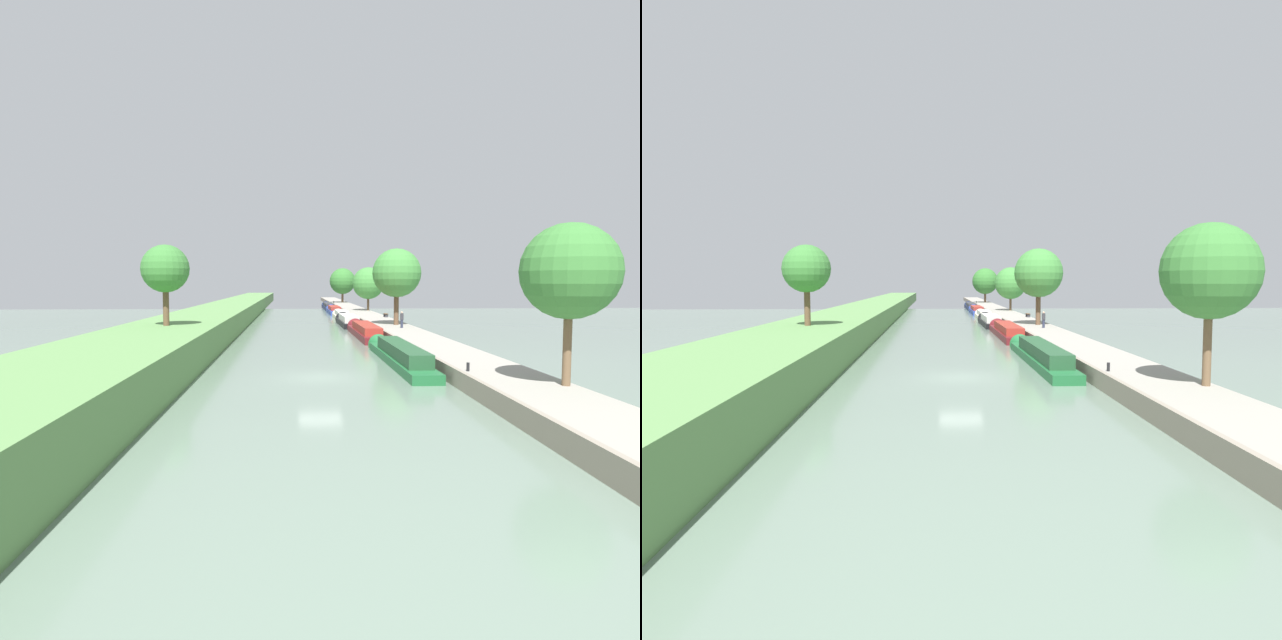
{
  "view_description": "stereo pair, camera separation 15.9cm",
  "coord_description": "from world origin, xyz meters",
  "views": [
    {
      "loc": [
        -1.63,
        -30.85,
        5.54
      ],
      "look_at": [
        1.69,
        32.97,
        1.0
      ],
      "focal_mm": 30.15,
      "sensor_mm": 36.0,
      "label": 1
    },
    {
      "loc": [
        -1.47,
        -30.86,
        5.54
      ],
      "look_at": [
        1.69,
        32.97,
        1.0
      ],
      "focal_mm": 30.15,
      "sensor_mm": 36.0,
      "label": 2
    }
  ],
  "objects": [
    {
      "name": "ground_plane",
      "position": [
        0.0,
        0.0,
        0.0
      ],
      "size": [
        160.0,
        160.0,
        0.0
      ],
      "primitive_type": "plane",
      "color": "slate"
    },
    {
      "name": "mooring_bollard_far",
      "position": [
        7.48,
        86.2,
        1.14
      ],
      "size": [
        0.16,
        0.16,
        0.45
      ],
      "color": "black",
      "rests_on": "right_towpath"
    },
    {
      "name": "tree_rightbank_near",
      "position": [
        10.59,
        -7.74,
        6.0
      ],
      "size": [
        4.28,
        4.28,
        7.24
      ],
      "color": "brown",
      "rests_on": "right_towpath"
    },
    {
      "name": "person_walking",
      "position": [
        9.43,
        22.66,
        1.79
      ],
      "size": [
        0.34,
        0.34,
        1.66
      ],
      "color": "#282D42",
      "rests_on": "right_towpath"
    },
    {
      "name": "narrowboat_green",
      "position": [
        5.64,
        5.45,
        0.58
      ],
      "size": [
        1.82,
        16.85,
        2.0
      ],
      "color": "#1E6033",
      "rests_on": "ground_plane"
    },
    {
      "name": "narrowboat_blue",
      "position": [
        5.65,
        62.83,
        0.57
      ],
      "size": [
        2.02,
        12.98,
        1.95
      ],
      "color": "#283D93",
      "rests_on": "ground_plane"
    },
    {
      "name": "park_bench",
      "position": [
        10.71,
        39.23,
        1.26
      ],
      "size": [
        0.44,
        1.5,
        0.47
      ],
      "color": "#333338",
      "rests_on": "right_towpath"
    },
    {
      "name": "right_towpath",
      "position": [
        9.17,
        0.0,
        0.46
      ],
      "size": [
        3.97,
        260.0,
        0.92
      ],
      "color": "gray",
      "rests_on": "ground_plane"
    },
    {
      "name": "tree_leftbank_downstream",
      "position": [
        -10.92,
        9.23,
        6.48
      ],
      "size": [
        3.52,
        3.52,
        5.97
      ],
      "color": "brown",
      "rests_on": "left_grassy_bank"
    },
    {
      "name": "tree_rightbank_midfar",
      "position": [
        10.68,
        55.55,
        5.33
      ],
      "size": [
        5.15,
        5.15,
        6.99
      ],
      "color": "brown",
      "rests_on": "right_towpath"
    },
    {
      "name": "narrowboat_cream",
      "position": [
        5.75,
        50.01,
        0.5
      ],
      "size": [
        2.02,
        10.31,
        1.96
      ],
      "color": "beige",
      "rests_on": "ground_plane"
    },
    {
      "name": "narrowboat_navy",
      "position": [
        5.73,
        78.71,
        0.54
      ],
      "size": [
        1.97,
        15.7,
        1.88
      ],
      "color": "#141E42",
      "rests_on": "ground_plane"
    },
    {
      "name": "mooring_bollard_near",
      "position": [
        7.48,
        -3.69,
        1.14
      ],
      "size": [
        0.16,
        0.16,
        0.45
      ],
      "color": "black",
      "rests_on": "right_towpath"
    },
    {
      "name": "tree_rightbank_midnear",
      "position": [
        9.61,
        26.52,
        6.48
      ],
      "size": [
        5.24,
        5.24,
        8.21
      ],
      "color": "brown",
      "rests_on": "right_towpath"
    },
    {
      "name": "narrowboat_black",
      "position": [
        5.5,
        38.02,
        0.55
      ],
      "size": [
        2.18,
        13.33,
        2.1
      ],
      "color": "black",
      "rests_on": "ground_plane"
    },
    {
      "name": "narrowboat_maroon",
      "position": [
        5.73,
        23.44,
        0.55
      ],
      "size": [
        2.05,
        15.69,
        2.02
      ],
      "color": "maroon",
      "rests_on": "ground_plane"
    },
    {
      "name": "stone_quay",
      "position": [
        7.06,
        0.0,
        0.48
      ],
      "size": [
        0.25,
        260.0,
        0.97
      ],
      "color": "gray",
      "rests_on": "ground_plane"
    },
    {
      "name": "left_grassy_bank",
      "position": [
        -10.89,
        0.0,
        1.16
      ],
      "size": [
        7.41,
        260.0,
        2.31
      ],
      "color": "#5B894C",
      "rests_on": "ground_plane"
    },
    {
      "name": "tree_rightbank_far",
      "position": [
        9.71,
        89.6,
        5.7
      ],
      "size": [
        5.8,
        5.8,
        7.69
      ],
      "color": "brown",
      "rests_on": "right_towpath"
    }
  ]
}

